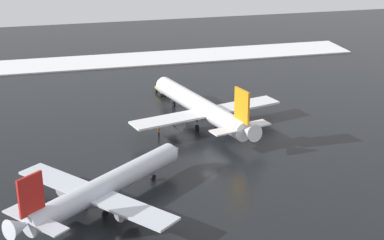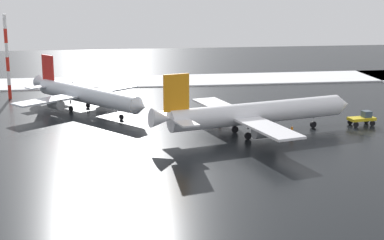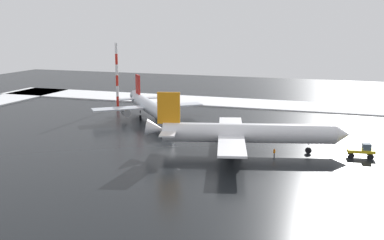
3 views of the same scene
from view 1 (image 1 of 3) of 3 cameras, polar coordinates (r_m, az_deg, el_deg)
name	(u,v)px [view 1 (image 1 of 3)]	position (r m, az deg, el deg)	size (l,w,h in m)	color
ground_plane	(210,161)	(98.04, 1.80, -3.95)	(240.00, 240.00, 0.00)	black
snow_bank_left	(143,59)	(159.85, -4.76, 5.92)	(14.00, 116.00, 0.31)	white
airplane_parked_starboard	(202,107)	(111.89, 0.95, 1.26)	(36.21, 30.42, 10.92)	white
airplane_parked_portside	(104,187)	(83.31, -8.55, -6.43)	(24.90, 27.42, 9.81)	silver
pushback_tug	(162,88)	(130.78, -2.90, 3.09)	(4.86, 2.84, 2.50)	gold
ground_crew_by_nose_gear	(159,131)	(107.48, -3.25, -1.12)	(0.36, 0.36, 1.71)	black
ground_crew_mid_apron	(203,109)	(118.65, 1.04, 1.07)	(0.36, 0.36, 1.71)	black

